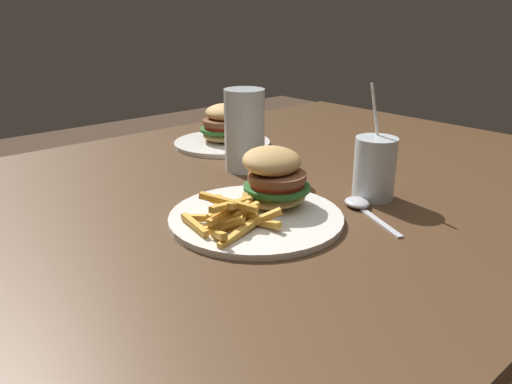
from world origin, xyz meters
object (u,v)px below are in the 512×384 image
(meal_plate_near, at_px, (263,198))
(juice_glass, at_px, (374,171))
(meal_plate_far, at_px, (223,132))
(beer_glass, at_px, (245,132))
(spoon, at_px, (360,205))

(meal_plate_near, xyz_separation_m, juice_glass, (0.20, -0.06, 0.02))
(juice_glass, xyz_separation_m, meal_plate_far, (0.02, 0.45, -0.02))
(meal_plate_near, relative_size, beer_glass, 1.67)
(spoon, bearing_deg, meal_plate_far, 13.87)
(spoon, bearing_deg, beer_glass, 24.19)
(meal_plate_near, distance_m, beer_glass, 0.25)
(meal_plate_near, distance_m, spoon, 0.16)
(spoon, bearing_deg, meal_plate_near, 83.43)
(meal_plate_near, relative_size, juice_glass, 1.39)
(meal_plate_near, relative_size, spoon, 1.80)
(meal_plate_near, height_order, juice_glass, juice_glass)
(juice_glass, bearing_deg, spoon, -164.21)
(meal_plate_far, bearing_deg, spoon, -99.45)
(meal_plate_far, bearing_deg, juice_glass, -92.68)
(beer_glass, bearing_deg, meal_plate_near, -123.46)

